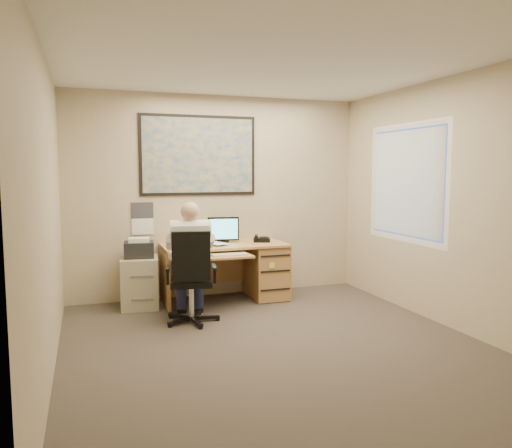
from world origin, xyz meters
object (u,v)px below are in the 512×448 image
object	(u,v)px
filing_cabinet	(140,277)
person	(190,262)
desk	(248,265)
office_chair	(193,296)

from	to	relation	value
filing_cabinet	person	size ratio (longest dim) A/B	0.65
person	filing_cabinet	bearing A→B (deg)	129.74
person	desk	bearing A→B (deg)	48.57
office_chair	person	size ratio (longest dim) A/B	0.78
desk	filing_cabinet	size ratio (longest dim) A/B	1.83
desk	office_chair	world-z (taller)	desk
filing_cabinet	desk	bearing A→B (deg)	5.97
filing_cabinet	office_chair	world-z (taller)	office_chair
desk	person	size ratio (longest dim) A/B	1.18
desk	filing_cabinet	xyz separation A→B (m)	(-1.41, 0.02, -0.07)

